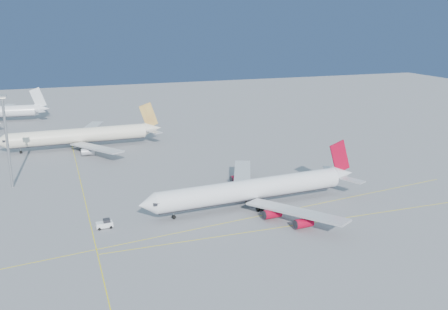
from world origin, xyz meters
TOP-DOWN VIEW (x-y plane):
  - ground at (0.00, 0.00)m, footprint 500.00×500.00m
  - taxiway_lines at (-14.71, 6.34)m, footprint 118.86×140.00m
  - airliner_virgin at (0.47, 0.42)m, footprint 59.73×53.52m
  - airliner_etihad at (-36.41, 74.86)m, footprint 59.12×54.69m
  - pushback_tug at (-37.05, -1.03)m, footprint 3.77×2.41m
  - light_mast at (-58.38, 36.29)m, footprint 2.25×2.25m

SIDE VIEW (x-z plane):
  - ground at x=0.00m, z-range 0.00..0.00m
  - taxiway_lines at x=-14.71m, z-range 0.00..0.02m
  - pushback_tug at x=-37.05m, z-range -0.08..2.00m
  - airliner_virgin at x=0.47m, z-range -2.92..11.80m
  - airliner_etihad at x=-36.41m, z-range -3.02..12.43m
  - light_mast at x=-58.38m, z-range 2.35..28.36m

